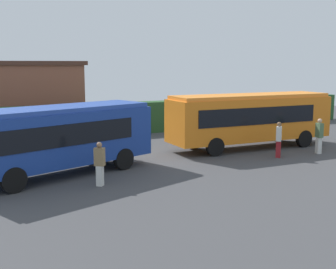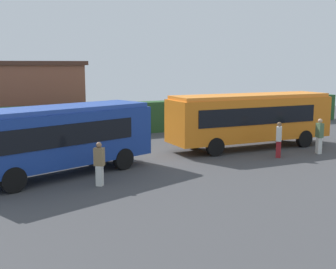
% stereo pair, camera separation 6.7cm
% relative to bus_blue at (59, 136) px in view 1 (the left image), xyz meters
% --- Properties ---
extents(ground_plane, '(64.00, 64.00, 0.00)m').
position_rel_bus_blue_xyz_m(ground_plane, '(3.90, 1.88, -1.74)').
color(ground_plane, '#424244').
extents(bus_blue, '(8.88, 5.01, 3.01)m').
position_rel_bus_blue_xyz_m(bus_blue, '(0.00, 0.00, 0.00)').
color(bus_blue, navy).
rests_on(bus_blue, ground_plane).
extents(bus_orange, '(9.92, 2.71, 3.11)m').
position_rel_bus_blue_xyz_m(bus_orange, '(11.28, 1.46, 0.05)').
color(bus_orange, orange).
rests_on(bus_orange, ground_plane).
extents(person_left, '(0.47, 0.45, 1.77)m').
position_rel_bus_blue_xyz_m(person_left, '(1.05, -2.42, -0.80)').
color(person_left, silver).
rests_on(person_left, ground_plane).
extents(person_center, '(0.42, 0.48, 1.65)m').
position_rel_bus_blue_xyz_m(person_center, '(1.38, 2.53, -0.88)').
color(person_center, black).
rests_on(person_center, ground_plane).
extents(person_right, '(0.45, 0.46, 1.86)m').
position_rel_bus_blue_xyz_m(person_right, '(11.00, -1.35, -0.74)').
color(person_right, maroon).
rests_on(person_right, ground_plane).
extents(person_far, '(0.32, 0.43, 1.91)m').
position_rel_bus_blue_xyz_m(person_far, '(13.64, -1.52, -0.72)').
color(person_far, silver).
rests_on(person_far, ground_plane).
extents(hedge_row, '(44.00, 1.21, 2.16)m').
position_rel_bus_blue_xyz_m(hedge_row, '(3.90, 9.56, -0.66)').
color(hedge_row, '#285128').
rests_on(hedge_row, ground_plane).
extents(traffic_cone, '(0.36, 0.36, 0.60)m').
position_rel_bus_blue_xyz_m(traffic_cone, '(2.55, 5.91, -1.44)').
color(traffic_cone, orange).
rests_on(traffic_cone, ground_plane).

